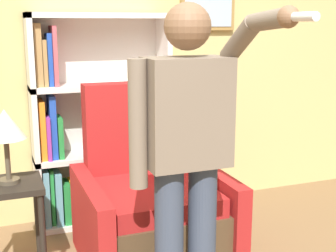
{
  "coord_description": "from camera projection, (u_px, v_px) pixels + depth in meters",
  "views": [
    {
      "loc": [
        -1.01,
        -1.61,
        1.55
      ],
      "look_at": [
        -0.1,
        0.78,
        0.98
      ],
      "focal_mm": 50.0,
      "sensor_mm": 36.0,
      "label": 1
    }
  ],
  "objects": [
    {
      "name": "wall_back",
      "position": [
        125.0,
        41.0,
        3.7
      ],
      "size": [
        8.0,
        0.11,
        2.8
      ],
      "color": "tan",
      "rests_on": "ground_plane"
    },
    {
      "name": "bookcase",
      "position": [
        89.0,
        126.0,
        3.57
      ],
      "size": [
        1.05,
        0.28,
        1.62
      ],
      "color": "silver",
      "rests_on": "ground_plane"
    },
    {
      "name": "armchair",
      "position": [
        150.0,
        206.0,
        3.11
      ],
      "size": [
        0.93,
        0.9,
        1.14
      ],
      "color": "#4C3823",
      "rests_on": "ground_plane"
    },
    {
      "name": "person_standing",
      "position": [
        187.0,
        147.0,
        2.32
      ],
      "size": [
        0.56,
        0.78,
        1.64
      ],
      "color": "#384256",
      "rests_on": "ground_plane"
    },
    {
      "name": "side_table",
      "position": [
        11.0,
        206.0,
        2.74
      ],
      "size": [
        0.37,
        0.37,
        0.64
      ],
      "color": "black",
      "rests_on": "ground_plane"
    },
    {
      "name": "table_lamp",
      "position": [
        5.0,
        127.0,
        2.64
      ],
      "size": [
        0.23,
        0.23,
        0.43
      ],
      "color": "#4C4233",
      "rests_on": "side_table"
    }
  ]
}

